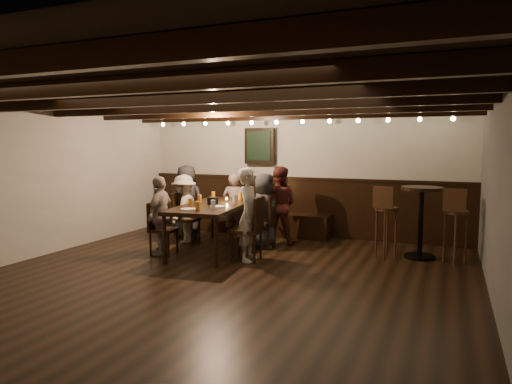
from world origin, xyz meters
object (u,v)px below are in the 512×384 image
at_px(person_bench_centre, 234,206).
at_px(chair_left_near, 186,228).
at_px(high_top_table, 421,211).
at_px(dining_table, 214,208).
at_px(chair_right_near, 262,231).
at_px(person_bench_left, 187,201).
at_px(person_right_far, 249,214).
at_px(bar_stool_right, 455,236).
at_px(person_bench_right, 279,205).
at_px(chair_right_far, 247,241).
at_px(person_right_near, 264,211).
at_px(bar_stool_left, 386,231).
at_px(person_left_near, 184,209).
at_px(person_left_far, 161,215).
at_px(chair_left_far, 163,238).

bearing_deg(person_bench_centre, chair_left_near, 39.83).
xyz_separation_m(person_bench_centre, high_top_table, (3.34, -0.18, 0.12)).
relative_size(dining_table, high_top_table, 1.97).
distance_m(chair_right_near, person_bench_left, 1.73).
bearing_deg(person_right_far, bar_stool_right, -77.44).
distance_m(person_bench_centre, high_top_table, 3.35).
height_order(person_right_far, high_top_table, person_right_far).
bearing_deg(high_top_table, person_bench_right, 176.54).
xyz_separation_m(chair_right_far, bar_stool_right, (2.93, 1.06, 0.12)).
bearing_deg(person_right_near, bar_stool_left, -94.21).
bearing_deg(chair_left_near, person_right_far, 58.51).
bearing_deg(high_top_table, chair_right_near, -172.80).
bearing_deg(person_left_near, person_bench_left, -161.57).
bearing_deg(chair_right_near, bar_stool_left, -94.15).
bearing_deg(chair_right_far, person_right_far, -90.00).
distance_m(person_bench_right, high_top_table, 2.44).
bearing_deg(person_right_far, chair_right_far, 90.00).
relative_size(dining_table, chair_left_near, 2.42).
distance_m(person_left_far, person_right_near, 1.75).
height_order(person_right_near, bar_stool_left, person_right_near).
relative_size(chair_right_far, bar_stool_right, 0.86).
bearing_deg(person_bench_left, chair_left_near, 111.88).
height_order(chair_left_near, person_bench_right, person_bench_right).
relative_size(person_left_far, person_right_near, 0.99).
bearing_deg(person_left_far, dining_table, 120.96).
relative_size(person_bench_left, bar_stool_right, 1.22).
height_order(chair_right_near, person_right_far, person_right_far).
distance_m(person_left_near, bar_stool_right, 4.53).
bearing_deg(chair_right_near, person_bench_centre, 50.18).
relative_size(chair_right_far, person_left_near, 0.79).
bearing_deg(person_left_far, person_right_far, 90.00).
relative_size(person_bench_centre, person_right_far, 0.87).
distance_m(person_bench_right, person_left_far, 2.13).
relative_size(person_bench_right, bar_stool_left, 1.22).
bearing_deg(bar_stool_left, person_right_near, -164.60).
bearing_deg(person_bench_right, person_left_far, 39.29).
bearing_deg(chair_left_far, bar_stool_left, 102.16).
bearing_deg(bar_stool_left, high_top_table, 34.59).
bearing_deg(person_bench_centre, person_right_far, 116.57).
height_order(chair_right_near, person_left_far, person_left_far).
bearing_deg(person_right_near, high_top_table, -90.19).
relative_size(chair_left_near, high_top_table, 0.81).
bearing_deg(chair_right_far, chair_right_near, 0.08).
bearing_deg(person_bench_centre, high_top_table, 169.53).
bearing_deg(bar_stool_left, person_left_far, -148.33).
relative_size(chair_left_near, person_left_near, 0.74).
xyz_separation_m(dining_table, chair_left_far, (-0.65, -0.54, -0.47)).
distance_m(high_top_table, bar_stool_left, 0.63).
bearing_deg(high_top_table, dining_table, -164.97).
xyz_separation_m(chair_right_far, high_top_table, (2.44, 1.21, 0.44)).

